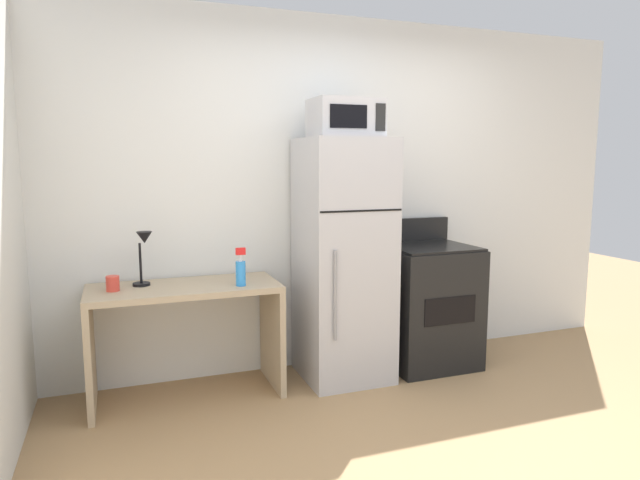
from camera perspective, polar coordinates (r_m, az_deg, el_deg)
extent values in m
plane|color=#9E7A51|center=(3.15, 14.40, -21.50)|extent=(12.00, 12.00, 0.00)
cube|color=silver|center=(4.26, 1.90, 4.77)|extent=(5.00, 0.10, 2.60)
cube|color=tan|center=(3.71, -13.81, -4.86)|extent=(1.21, 0.54, 0.04)
cube|color=tan|center=(3.79, -22.61, -10.86)|extent=(0.04, 0.54, 0.71)
cube|color=tan|center=(3.91, -4.94, -9.68)|extent=(0.04, 0.54, 0.71)
cylinder|color=black|center=(3.77, -17.92, -4.35)|extent=(0.11, 0.11, 0.02)
cylinder|color=black|center=(3.74, -18.01, -2.27)|extent=(0.02, 0.02, 0.26)
cone|color=black|center=(3.70, -17.64, 0.25)|extent=(0.10, 0.10, 0.08)
cylinder|color=#D83F33|center=(3.66, -20.57, -4.22)|extent=(0.08, 0.08, 0.09)
cylinder|color=#2D8CEA|center=(3.61, -8.17, -3.44)|extent=(0.06, 0.06, 0.16)
cylinder|color=white|center=(3.59, -8.20, -1.83)|extent=(0.02, 0.02, 0.04)
cube|color=red|center=(3.57, -8.18, -1.15)|extent=(0.06, 0.03, 0.04)
cube|color=#B7B7BC|center=(3.92, 2.43, -2.09)|extent=(0.59, 0.60, 1.71)
cube|color=black|center=(3.60, 4.33, 3.01)|extent=(0.58, 0.00, 0.01)
cylinder|color=gray|center=(3.60, 1.58, -5.78)|extent=(0.02, 0.02, 0.60)
cube|color=#B7B7BC|center=(3.86, 2.63, 12.40)|extent=(0.46, 0.34, 0.26)
cube|color=black|center=(3.68, 2.97, 12.61)|extent=(0.26, 0.01, 0.15)
cube|color=black|center=(3.77, 6.26, 12.46)|extent=(0.07, 0.01, 0.18)
cube|color=black|center=(4.33, 11.03, -6.74)|extent=(0.65, 0.60, 0.90)
cube|color=black|center=(4.23, 11.19, -0.71)|extent=(0.63, 0.58, 0.02)
cube|color=black|center=(4.46, 9.35, 1.07)|extent=(0.65, 0.04, 0.18)
cube|color=black|center=(4.07, 13.27, -7.10)|extent=(0.42, 0.01, 0.20)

